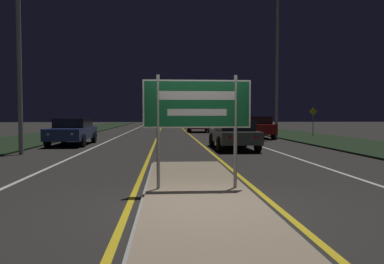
# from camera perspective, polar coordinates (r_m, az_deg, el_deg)

# --- Properties ---
(ground_plane) EXTENTS (160.00, 160.00, 0.00)m
(ground_plane) POSITION_cam_1_polar(r_m,az_deg,el_deg) (6.59, 1.68, -11.49)
(ground_plane) COLOR #282623
(median_island) EXTENTS (2.20, 8.89, 0.10)m
(median_island) POSITION_cam_1_polar(r_m,az_deg,el_deg) (7.80, 0.77, -8.97)
(median_island) COLOR #999993
(median_island) RESTS_ON ground_plane
(verge_left) EXTENTS (5.00, 100.00, 0.08)m
(verge_left) POSITION_cam_1_polar(r_m,az_deg,el_deg) (27.86, -22.51, -0.82)
(verge_left) COLOR black
(verge_left) RESTS_ON ground_plane
(verge_right) EXTENTS (5.00, 100.00, 0.08)m
(verge_right) POSITION_cam_1_polar(r_m,az_deg,el_deg) (28.29, 17.04, -0.69)
(verge_right) COLOR black
(verge_right) RESTS_ON ground_plane
(centre_line_yellow_left) EXTENTS (0.12, 70.00, 0.01)m
(centre_line_yellow_left) POSITION_cam_1_polar(r_m,az_deg,el_deg) (31.41, -5.15, -0.33)
(centre_line_yellow_left) COLOR gold
(centre_line_yellow_left) RESTS_ON ground_plane
(centre_line_yellow_right) EXTENTS (0.12, 70.00, 0.01)m
(centre_line_yellow_right) POSITION_cam_1_polar(r_m,az_deg,el_deg) (31.46, -0.45, -0.32)
(centre_line_yellow_right) COLOR gold
(centre_line_yellow_right) RESTS_ON ground_plane
(lane_line_white_left) EXTENTS (0.12, 70.00, 0.01)m
(lane_line_white_left) POSITION_cam_1_polar(r_m,az_deg,el_deg) (31.61, -10.43, -0.35)
(lane_line_white_left) COLOR silver
(lane_line_white_left) RESTS_ON ground_plane
(lane_line_white_right) EXTENTS (0.12, 70.00, 0.01)m
(lane_line_white_right) POSITION_cam_1_polar(r_m,az_deg,el_deg) (31.77, 4.80, -0.30)
(lane_line_white_right) COLOR silver
(lane_line_white_right) RESTS_ON ground_plane
(edge_line_white_left) EXTENTS (0.10, 70.00, 0.01)m
(edge_line_white_left) POSITION_cam_1_polar(r_m,az_deg,el_deg) (32.09, -15.76, -0.36)
(edge_line_white_left) COLOR silver
(edge_line_white_left) RESTS_ON ground_plane
(edge_line_white_right) EXTENTS (0.10, 70.00, 0.01)m
(edge_line_white_right) POSITION_cam_1_polar(r_m,az_deg,el_deg) (32.37, 10.05, -0.28)
(edge_line_white_right) COLOR silver
(edge_line_white_right) RESTS_ON ground_plane
(highway_sign) EXTENTS (2.20, 0.07, 2.32)m
(highway_sign) POSITION_cam_1_polar(r_m,az_deg,el_deg) (7.63, 0.78, 3.59)
(highway_sign) COLOR #9E9E99
(highway_sign) RESTS_ON median_island
(streetlight_right_near) EXTENTS (0.62, 0.62, 11.35)m
(streetlight_right_near) POSITION_cam_1_polar(r_m,az_deg,el_deg) (25.77, 12.90, 16.26)
(streetlight_right_near) COLOR #9E9E99
(streetlight_right_near) RESTS_ON ground_plane
(car_receding_0) EXTENTS (1.90, 4.59, 1.38)m
(car_receding_0) POSITION_cam_1_polar(r_m,az_deg,el_deg) (17.70, 6.32, -0.22)
(car_receding_0) COLOR #4C514C
(car_receding_0) RESTS_ON ground_plane
(car_receding_1) EXTENTS (1.95, 4.63, 1.51)m
(car_receding_1) POSITION_cam_1_polar(r_m,az_deg,el_deg) (26.66, 9.69, 0.82)
(car_receding_1) COLOR maroon
(car_receding_1) RESTS_ON ground_plane
(car_receding_2) EXTENTS (1.96, 4.33, 1.44)m
(car_receding_2) POSITION_cam_1_polar(r_m,az_deg,el_deg) (35.18, 0.99, 1.26)
(car_receding_2) COLOR maroon
(car_receding_2) RESTS_ON ground_plane
(car_approaching_0) EXTENTS (1.94, 4.75, 1.43)m
(car_approaching_0) POSITION_cam_1_polar(r_m,az_deg,el_deg) (21.15, -17.73, 0.19)
(car_approaching_0) COLOR navy
(car_approaching_0) RESTS_ON ground_plane
(warning_sign) EXTENTS (0.60, 0.06, 2.08)m
(warning_sign) POSITION_cam_1_polar(r_m,az_deg,el_deg) (29.26, 17.98, 1.95)
(warning_sign) COLOR #9E9E99
(warning_sign) RESTS_ON verge_right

